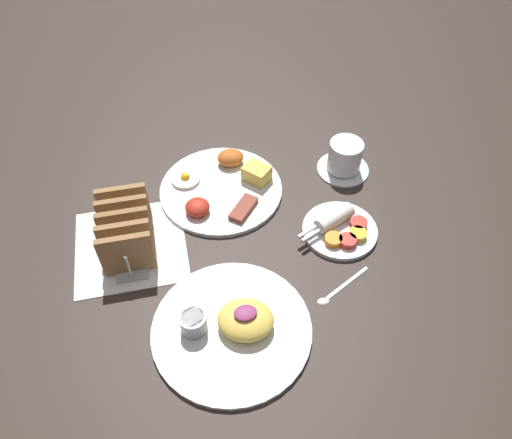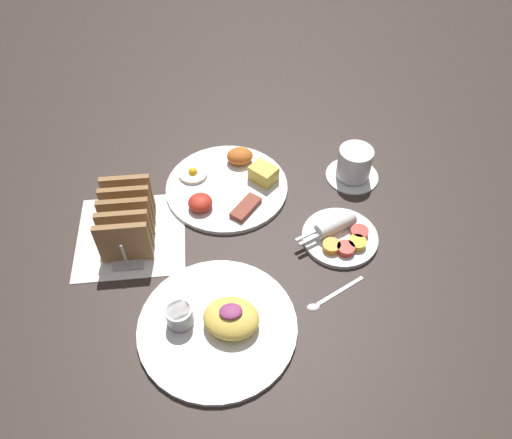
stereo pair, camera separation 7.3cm
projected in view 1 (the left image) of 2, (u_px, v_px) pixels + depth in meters
The scene contains 8 objects.
ground_plane at pixel (241, 244), 1.02m from camera, with size 3.00×3.00×0.00m, color #332823.
napkin_flat at pixel (131, 246), 1.01m from camera, with size 0.22×0.22×0.00m.
plate_breakfast at pixel (223, 186), 1.11m from camera, with size 0.27×0.27×0.05m.
plate_condiments at pixel (340, 228), 1.03m from camera, with size 0.17×0.16×0.04m.
plate_foreground at pixel (232, 326), 0.88m from camera, with size 0.28×0.28×0.06m.
toast_rack at pixel (126, 230), 0.97m from camera, with size 0.10×0.18×0.10m.
coffee_cup at pixel (345, 158), 1.13m from camera, with size 0.12×0.12×0.08m.
teaspoon at pixel (336, 291), 0.94m from camera, with size 0.12×0.07×0.01m.
Camera 1 is at (-0.10, -0.62, 0.80)m, focal length 35.00 mm.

